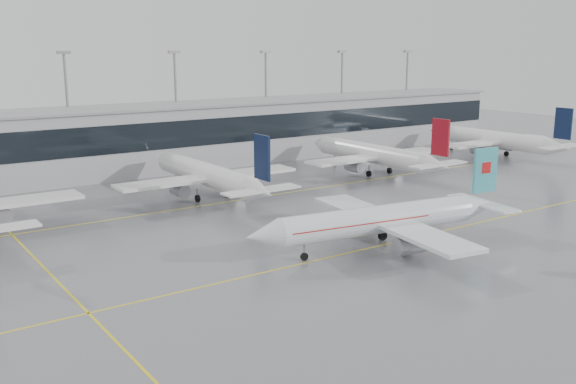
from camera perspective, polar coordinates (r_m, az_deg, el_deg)
ground at (r=74.31m, az=5.32°, el=-5.43°), size 320.00×320.00×0.00m
taxi_line_main at (r=74.31m, az=5.32°, el=-5.42°), size 120.00×0.25×0.01m
taxi_line_north at (r=98.23m, az=-6.02°, el=-0.96°), size 120.00×0.25×0.01m
taxi_line_cross at (r=74.22m, az=-20.90°, el=-6.25°), size 0.25×60.00×0.01m
terminal at (r=125.68m, az=-13.20°, el=4.53°), size 180.00×15.00×12.00m
terminal_glass at (r=118.56m, az=-11.86°, el=4.86°), size 180.00×0.20×5.00m
terminal_roof at (r=124.99m, az=-13.34°, el=7.34°), size 182.00×16.00×0.40m
light_masts at (r=130.48m, az=-14.35°, el=8.00°), size 156.40×1.00×22.60m
air_canada_jet at (r=76.09m, az=8.84°, el=-2.40°), size 35.15×28.00×10.89m
parked_jet_c at (r=100.62m, az=-7.09°, el=1.50°), size 29.64×36.96×11.72m
parked_jet_d at (r=120.67m, az=7.78°, el=3.32°), size 29.64×36.96×11.72m
parked_jet_e at (r=146.45m, az=17.95°, el=4.45°), size 29.64×36.96×11.72m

